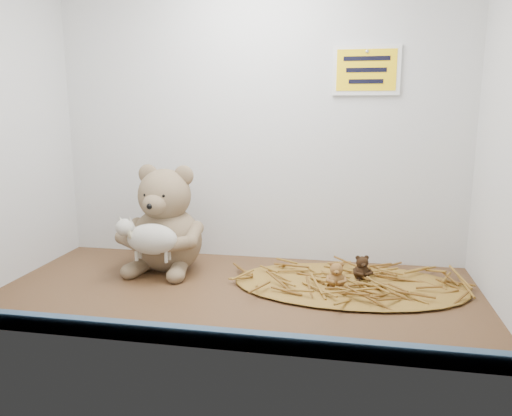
% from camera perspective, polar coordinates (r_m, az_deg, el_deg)
% --- Properties ---
extents(alcove_shell, '(1.20, 0.60, 0.90)m').
position_cam_1_polar(alcove_shell, '(1.26, -1.44, 11.40)').
color(alcove_shell, '#3E2715').
rests_on(alcove_shell, ground).
extents(front_rail, '(1.19, 0.02, 0.04)m').
position_cam_1_polar(front_rail, '(1.00, -5.99, -14.42)').
color(front_rail, '#3E5B76').
rests_on(front_rail, shelf_floor).
extents(straw_bed, '(0.60, 0.35, 0.01)m').
position_cam_1_polar(straw_bed, '(1.31, 10.57, -8.57)').
color(straw_bed, brown).
rests_on(straw_bed, shelf_floor).
extents(main_teddy, '(0.25, 0.27, 0.30)m').
position_cam_1_polar(main_teddy, '(1.41, -10.21, -1.11)').
color(main_teddy, '#857352').
rests_on(main_teddy, shelf_floor).
extents(toy_lamb, '(0.18, 0.11, 0.11)m').
position_cam_1_polar(toy_lamb, '(1.33, -11.78, -3.51)').
color(toy_lamb, beige).
rests_on(toy_lamb, main_teddy).
extents(mini_teddy_tan, '(0.06, 0.06, 0.07)m').
position_cam_1_polar(mini_teddy_tan, '(1.27, 9.17, -7.42)').
color(mini_teddy_tan, brown).
rests_on(mini_teddy_tan, straw_bed).
extents(mini_teddy_brown, '(0.07, 0.07, 0.06)m').
position_cam_1_polar(mini_teddy_brown, '(1.34, 12.01, -6.55)').
color(mini_teddy_brown, black).
rests_on(mini_teddy_brown, straw_bed).
extents(wall_sign, '(0.16, 0.01, 0.11)m').
position_cam_1_polar(wall_sign, '(1.44, 12.49, 15.13)').
color(wall_sign, yellow).
rests_on(wall_sign, back_wall).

